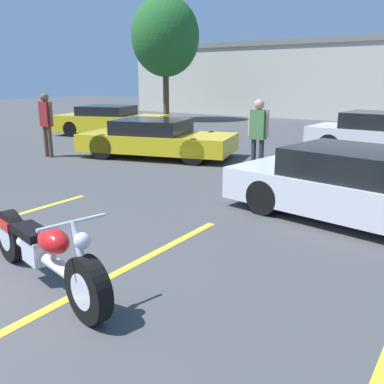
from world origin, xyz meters
name	(u,v)px	position (x,y,z in m)	size (l,w,h in m)	color
parking_stripe_middle	(87,289)	(1.41, 1.53, 0.00)	(0.12, 5.31, 0.01)	yellow
tree_background	(165,37)	(-9.86, 17.78, 4.40)	(3.62, 3.62, 6.50)	brown
motorcycle	(43,253)	(0.97, 1.33, 0.39)	(2.57, 0.92, 0.96)	black
show_car_hood_open	(363,187)	(3.34, 5.67, 0.57)	(4.56, 2.50, 1.98)	silver
parked_car_mid_right_row	(382,136)	(2.41, 12.10, 0.62)	(4.25, 2.07, 1.30)	silver
parked_car_left_row	(111,121)	(-7.80, 11.33, 0.58)	(4.75, 3.16, 1.19)	yellow
parked_car_mid_left_row	(157,139)	(-3.11, 8.45, 0.54)	(4.79, 3.07, 1.10)	yellow
spectator_by_show_car	(258,130)	(0.45, 7.82, 1.08)	(0.52, 0.24, 1.80)	#333338
spectator_far_lot	(46,119)	(-5.76, 6.65, 1.12)	(0.52, 0.24, 1.86)	brown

